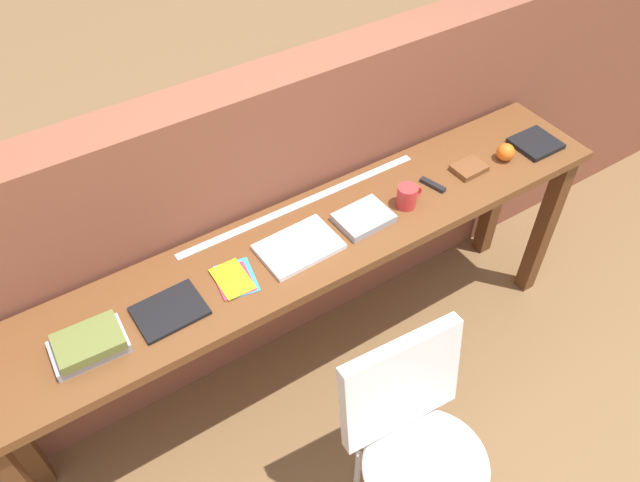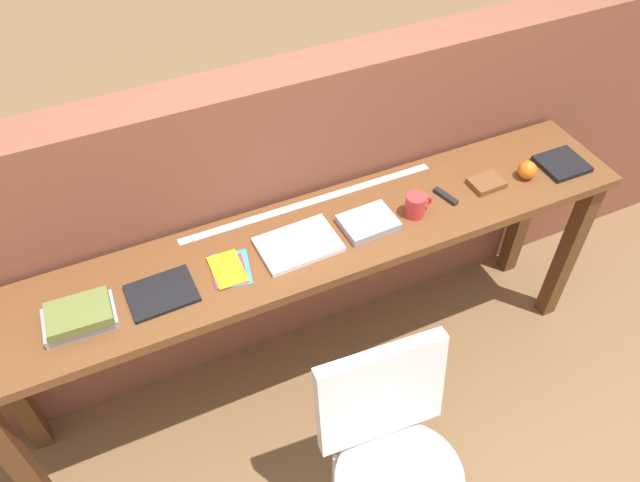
# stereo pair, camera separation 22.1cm
# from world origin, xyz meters

# --- Properties ---
(ground_plane) EXTENTS (40.00, 40.00, 0.00)m
(ground_plane) POSITION_xyz_m (0.00, 0.00, 0.00)
(ground_plane) COLOR brown
(brick_wall_back) EXTENTS (6.00, 0.20, 1.36)m
(brick_wall_back) POSITION_xyz_m (0.00, 0.64, 0.68)
(brick_wall_back) COLOR brown
(brick_wall_back) RESTS_ON ground
(sideboard) EXTENTS (2.50, 0.44, 0.88)m
(sideboard) POSITION_xyz_m (0.00, 0.30, 0.74)
(sideboard) COLOR brown
(sideboard) RESTS_ON ground
(chair_white_moulded) EXTENTS (0.47, 0.48, 0.89)m
(chair_white_moulded) POSITION_xyz_m (-0.03, -0.40, 0.53)
(chair_white_moulded) COLOR white
(chair_white_moulded) RESTS_ON ground
(book_stack_leftmost) EXTENTS (0.23, 0.16, 0.07)m
(book_stack_leftmost) POSITION_xyz_m (-0.83, 0.25, 0.91)
(book_stack_leftmost) COLOR #9E9EA3
(book_stack_leftmost) RESTS_ON sideboard
(magazine_cycling) EXTENTS (0.22, 0.17, 0.01)m
(magazine_cycling) POSITION_xyz_m (-0.57, 0.26, 0.89)
(magazine_cycling) COLOR black
(magazine_cycling) RESTS_ON sideboard
(pamphlet_pile_colourful) EXTENTS (0.15, 0.18, 0.01)m
(pamphlet_pile_colourful) POSITION_xyz_m (-0.33, 0.27, 0.88)
(pamphlet_pile_colourful) COLOR #3399D8
(pamphlet_pile_colourful) RESTS_ON sideboard
(book_open_centre) EXTENTS (0.29, 0.20, 0.02)m
(book_open_centre) POSITION_xyz_m (-0.07, 0.28, 0.89)
(book_open_centre) COLOR white
(book_open_centre) RESTS_ON sideboard
(book_grey_hardcover) EXTENTS (0.20, 0.16, 0.03)m
(book_grey_hardcover) POSITION_xyz_m (0.20, 0.27, 0.90)
(book_grey_hardcover) COLOR #9E9EA3
(book_grey_hardcover) RESTS_ON sideboard
(mug) EXTENTS (0.11, 0.08, 0.09)m
(mug) POSITION_xyz_m (0.39, 0.25, 0.92)
(mug) COLOR red
(mug) RESTS_ON sideboard
(multitool_folded) EXTENTS (0.05, 0.11, 0.02)m
(multitool_folded) POSITION_xyz_m (0.54, 0.28, 0.89)
(multitool_folded) COLOR black
(multitool_folded) RESTS_ON sideboard
(leather_journal_brown) EXTENTS (0.13, 0.10, 0.02)m
(leather_journal_brown) POSITION_xyz_m (0.73, 0.27, 0.89)
(leather_journal_brown) COLOR brown
(leather_journal_brown) RESTS_ON sideboard
(sports_ball_small) EXTENTS (0.07, 0.07, 0.07)m
(sports_ball_small) POSITION_xyz_m (0.90, 0.25, 0.92)
(sports_ball_small) COLOR orange
(sports_ball_small) RESTS_ON sideboard
(book_repair_rightmost) EXTENTS (0.18, 0.17, 0.02)m
(book_repair_rightmost) POSITION_xyz_m (1.08, 0.25, 0.89)
(book_repair_rightmost) COLOR black
(book_repair_rightmost) RESTS_ON sideboard
(ruler_metal_back_edge) EXTENTS (1.04, 0.03, 0.00)m
(ruler_metal_back_edge) POSITION_xyz_m (0.06, 0.47, 0.88)
(ruler_metal_back_edge) COLOR silver
(ruler_metal_back_edge) RESTS_ON sideboard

